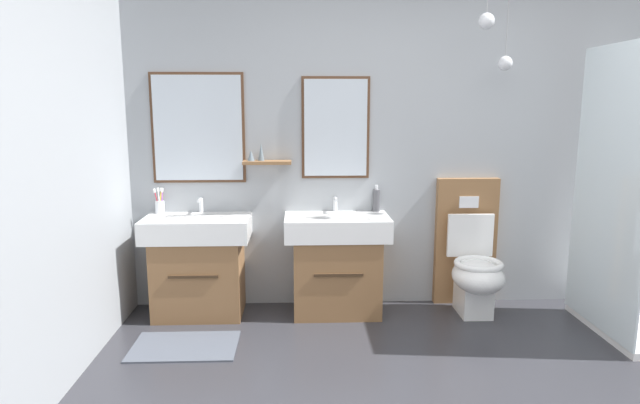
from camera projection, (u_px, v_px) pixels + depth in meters
name	position (u px, v px, depth m)	size (l,w,h in m)	color
wall_back	(415.00, 144.00, 4.17)	(4.64, 0.55, 2.52)	#999EA3
bath_mat	(185.00, 346.00, 3.51)	(0.68, 0.44, 0.01)	#474C56
vanity_sink_left	(199.00, 263.00, 4.01)	(0.77, 0.47, 0.75)	brown
tap_on_left_sink	(201.00, 203.00, 4.10)	(0.03, 0.13, 0.11)	silver
vanity_sink_right	(337.00, 262.00, 4.05)	(0.77, 0.47, 0.75)	brown
tap_on_right_sink	(335.00, 203.00, 4.14)	(0.03, 0.13, 0.11)	silver
toilet	(471.00, 263.00, 4.08)	(0.48, 0.62, 1.00)	brown
toothbrush_cup	(160.00, 206.00, 4.08)	(0.07, 0.07, 0.20)	silver
soap_dispenser	(376.00, 200.00, 4.14)	(0.06, 0.06, 0.21)	#4C4C51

